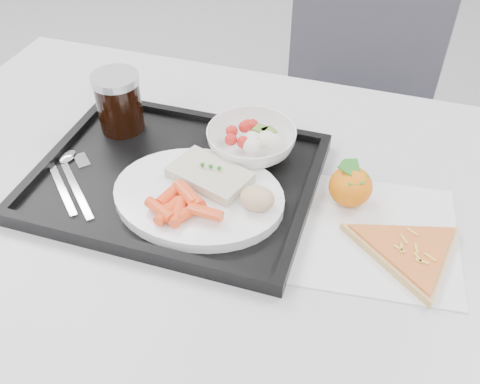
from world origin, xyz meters
name	(u,v)px	position (x,y,z in m)	size (l,w,h in m)	color
table	(221,224)	(0.00, 0.30, 0.68)	(1.20, 0.80, 0.75)	#B0B0B2
chair	(352,105)	(0.14, 0.96, 0.54)	(0.48, 0.48, 0.93)	#3B3942
tray	(177,179)	(-0.08, 0.31, 0.76)	(0.45, 0.35, 0.03)	black
dinner_plate	(199,196)	(-0.02, 0.26, 0.77)	(0.27, 0.27, 0.02)	white
fish_fillet	(210,175)	(-0.02, 0.30, 0.79)	(0.14, 0.11, 0.02)	beige
bread_roll	(257,198)	(0.07, 0.26, 0.80)	(0.07, 0.06, 0.03)	#CFB47C
salad_bowl	(251,142)	(0.02, 0.40, 0.79)	(0.15, 0.15, 0.05)	white
cola_glass	(119,101)	(-0.23, 0.40, 0.82)	(0.08, 0.08, 0.11)	black
cutlery	(70,175)	(-0.25, 0.25, 0.77)	(0.14, 0.15, 0.01)	silver
napkin	(373,234)	(0.25, 0.29, 0.75)	(0.27, 0.27, 0.00)	silver
tangerine	(350,186)	(0.20, 0.34, 0.79)	(0.07, 0.07, 0.07)	orange
pizza_slice	(409,251)	(0.30, 0.26, 0.76)	(0.25, 0.25, 0.02)	tan
carrot_pile	(181,205)	(-0.03, 0.22, 0.80)	(0.12, 0.09, 0.03)	#F9481B
salad_contents	(255,138)	(0.03, 0.40, 0.80)	(0.10, 0.08, 0.02)	red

